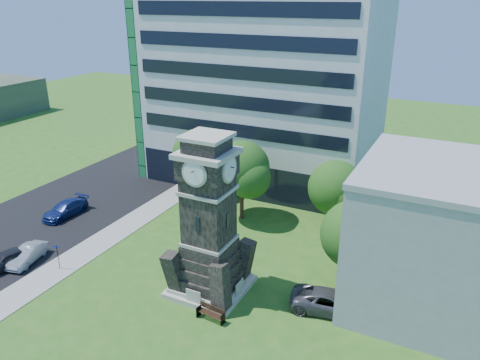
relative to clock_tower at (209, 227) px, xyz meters
The scene contains 16 objects.
ground 6.39m from the clock_tower, 146.32° to the right, with size 160.00×160.00×0.00m, color #29601B.
sidewalk 13.88m from the clock_tower, 166.50° to the left, with size 3.00×70.00×0.06m, color gray.
street 21.86m from the clock_tower, behind, with size 14.00×80.00×0.02m, color black.
clock_tower is the anchor object (origin of this frame).
office_tall 26.21m from the clock_tower, 104.57° to the left, with size 26.20×15.11×28.60m.
office_low 18.00m from the clock_tower, 19.48° to the left, with size 15.20×12.20×10.40m.
car_street_south 17.75m from the clock_tower, 163.37° to the right, with size 1.73×4.29×1.46m, color black.
car_street_mid 16.65m from the clock_tower, 167.35° to the right, with size 1.42×4.08×1.34m, color #989B9F.
car_street_north 20.48m from the clock_tower, 167.17° to the left, with size 2.05×5.05×1.47m, color navy.
car_east_lot 10.10m from the clock_tower, ahead, with size 2.60×5.64×1.57m, color #49484D.
park_bench 5.96m from the clock_tower, 59.51° to the right, with size 2.04×0.54×1.06m.
street_sign 13.38m from the clock_tower, 165.80° to the right, with size 0.53×0.05×2.20m.
tree_nw 18.56m from the clock_tower, 123.70° to the left, with size 6.10×5.55×7.42m.
tree_nc 12.33m from the clock_tower, 104.98° to the left, with size 5.97×5.43×8.05m.
tree_ne 15.52m from the clock_tower, 69.34° to the left, with size 5.79×5.26×6.57m.
tree_east 11.15m from the clock_tower, 32.32° to the left, with size 5.82×5.29×6.70m.
Camera 1 is at (18.45, -23.91, 20.95)m, focal length 35.00 mm.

